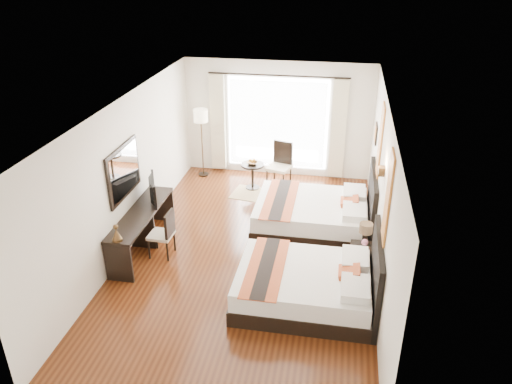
% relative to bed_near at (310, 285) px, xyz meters
% --- Properties ---
extents(floor, '(4.50, 7.50, 0.01)m').
position_rel_bed_near_xyz_m(floor, '(-1.21, 1.19, -0.33)').
color(floor, '#3B190A').
rests_on(floor, ground).
extents(ceiling, '(4.50, 7.50, 0.02)m').
position_rel_bed_near_xyz_m(ceiling, '(-1.21, 1.19, 2.47)').
color(ceiling, white).
rests_on(ceiling, wall_headboard).
extents(wall_headboard, '(0.01, 7.50, 2.80)m').
position_rel_bed_near_xyz_m(wall_headboard, '(1.04, 1.19, 1.08)').
color(wall_headboard, silver).
rests_on(wall_headboard, floor).
extents(wall_desk, '(0.01, 7.50, 2.80)m').
position_rel_bed_near_xyz_m(wall_desk, '(-3.45, 1.19, 1.08)').
color(wall_desk, silver).
rests_on(wall_desk, floor).
extents(wall_window, '(4.50, 0.01, 2.80)m').
position_rel_bed_near_xyz_m(wall_window, '(-1.21, 4.94, 1.08)').
color(wall_window, silver).
rests_on(wall_window, floor).
extents(wall_entry, '(4.50, 0.01, 2.80)m').
position_rel_bed_near_xyz_m(wall_entry, '(-1.21, -2.55, 1.08)').
color(wall_entry, silver).
rests_on(wall_entry, floor).
extents(window_glass, '(2.40, 0.02, 2.20)m').
position_rel_bed_near_xyz_m(window_glass, '(-1.21, 4.92, 0.98)').
color(window_glass, white).
rests_on(window_glass, wall_window).
extents(sheer_curtain, '(2.30, 0.02, 2.10)m').
position_rel_bed_near_xyz_m(sheer_curtain, '(-1.21, 4.86, 0.98)').
color(sheer_curtain, white).
rests_on(sheer_curtain, wall_window).
extents(drape_left, '(0.35, 0.14, 2.35)m').
position_rel_bed_near_xyz_m(drape_left, '(-2.66, 4.82, 0.96)').
color(drape_left, '#BEB793').
rests_on(drape_left, floor).
extents(drape_right, '(0.35, 0.14, 2.35)m').
position_rel_bed_near_xyz_m(drape_right, '(0.24, 4.82, 0.96)').
color(drape_right, '#BEB793').
rests_on(drape_right, floor).
extents(art_panel_near, '(0.03, 0.50, 1.35)m').
position_rel_bed_near_xyz_m(art_panel_near, '(1.02, 0.00, 1.63)').
color(art_panel_near, maroon).
rests_on(art_panel_near, wall_headboard).
extents(art_panel_far, '(0.03, 0.50, 1.35)m').
position_rel_bed_near_xyz_m(art_panel_far, '(1.02, 2.33, 1.63)').
color(art_panel_far, maroon).
rests_on(art_panel_far, wall_headboard).
extents(wall_sconce, '(0.10, 0.14, 0.14)m').
position_rel_bed_near_xyz_m(wall_sconce, '(0.98, 1.02, 1.60)').
color(wall_sconce, '#453018').
rests_on(wall_sconce, wall_headboard).
extents(mirror_frame, '(0.04, 1.25, 0.95)m').
position_rel_bed_near_xyz_m(mirror_frame, '(-3.43, 1.06, 1.23)').
color(mirror_frame, black).
rests_on(mirror_frame, wall_desk).
extents(mirror_glass, '(0.01, 1.12, 0.82)m').
position_rel_bed_near_xyz_m(mirror_glass, '(-3.40, 1.06, 1.23)').
color(mirror_glass, white).
rests_on(mirror_glass, mirror_frame).
extents(bed_near, '(2.20, 1.71, 1.24)m').
position_rel_bed_near_xyz_m(bed_near, '(0.00, 0.00, 0.00)').
color(bed_near, black).
rests_on(bed_near, floor).
extents(bed_far, '(2.30, 1.79, 1.30)m').
position_rel_bed_near_xyz_m(bed_far, '(-0.05, 2.33, 0.01)').
color(bed_far, black).
rests_on(bed_far, floor).
extents(nightstand, '(0.39, 0.49, 0.47)m').
position_rel_bed_near_xyz_m(nightstand, '(0.82, 1.02, -0.09)').
color(nightstand, black).
rests_on(nightstand, floor).
extents(table_lamp, '(0.23, 0.23, 0.37)m').
position_rel_bed_near_xyz_m(table_lamp, '(0.85, 1.16, 0.43)').
color(table_lamp, black).
rests_on(table_lamp, nightstand).
extents(vase, '(0.18, 0.18, 0.15)m').
position_rel_bed_near_xyz_m(vase, '(0.84, 0.86, 0.25)').
color(vase, black).
rests_on(vase, nightstand).
extents(console_desk, '(0.50, 2.20, 0.76)m').
position_rel_bed_near_xyz_m(console_desk, '(-3.20, 1.06, 0.06)').
color(console_desk, black).
rests_on(console_desk, floor).
extents(television, '(0.43, 0.80, 0.48)m').
position_rel_bed_near_xyz_m(television, '(-3.18, 1.52, 0.67)').
color(television, black).
rests_on(television, console_desk).
extents(bronze_figurine, '(0.23, 0.23, 0.26)m').
position_rel_bed_near_xyz_m(bronze_figurine, '(-3.20, 0.06, 0.57)').
color(bronze_figurine, '#453018').
rests_on(bronze_figurine, console_desk).
extents(desk_chair, '(0.43, 0.43, 0.90)m').
position_rel_bed_near_xyz_m(desk_chair, '(-2.75, 0.89, -0.05)').
color(desk_chair, '#C2AC95').
rests_on(desk_chair, floor).
extents(floor_lamp, '(0.34, 0.34, 1.68)m').
position_rel_bed_near_xyz_m(floor_lamp, '(-2.99, 4.50, 1.10)').
color(floor_lamp, black).
rests_on(floor_lamp, floor).
extents(side_table, '(0.53, 0.53, 0.61)m').
position_rel_bed_near_xyz_m(side_table, '(-1.65, 3.97, -0.01)').
color(side_table, black).
rests_on(side_table, floor).
extents(fruit_bowl, '(0.31, 0.31, 0.06)m').
position_rel_bed_near_xyz_m(fruit_bowl, '(-1.65, 3.96, 0.32)').
color(fruit_bowl, '#422517').
rests_on(fruit_bowl, side_table).
extents(window_chair, '(0.62, 0.62, 1.07)m').
position_rel_bed_near_xyz_m(window_chair, '(-1.05, 4.16, 0.01)').
color(window_chair, '#C2AC95').
rests_on(window_chair, floor).
extents(jute_rug, '(1.21, 0.91, 0.01)m').
position_rel_bed_near_xyz_m(jute_rug, '(-1.50, 3.64, -0.32)').
color(jute_rug, tan).
rests_on(jute_rug, floor).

